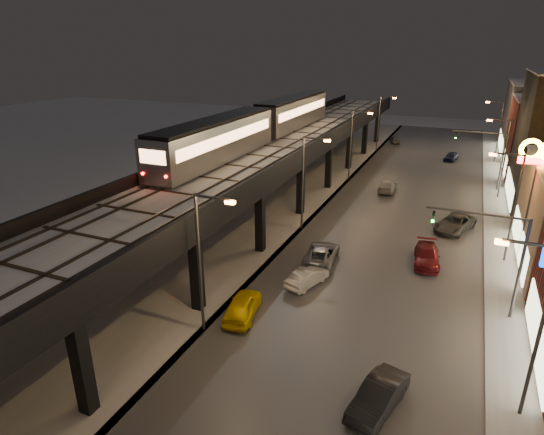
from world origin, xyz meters
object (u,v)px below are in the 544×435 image
(car_mid_silver, at_px, (321,254))
(car_far_white, at_px, (395,140))
(subway_train, at_px, (261,123))
(car_near_white, at_px, (307,278))
(car_onc_dark, at_px, (455,224))
(car_onc_white, at_px, (427,256))
(car_onc_red, at_px, (451,157))
(car_taxi, at_px, (243,307))
(car_mid_dark, at_px, (387,186))
(car_onc_silver, at_px, (378,397))

(car_mid_silver, relative_size, car_far_white, 1.43)
(subway_train, xyz_separation_m, car_near_white, (11.92, -17.91, -7.85))
(subway_train, xyz_separation_m, car_onc_dark, (21.36, -2.41, -7.74))
(car_far_white, relative_size, car_onc_white, 0.77)
(car_mid_silver, bearing_deg, car_onc_dark, -136.83)
(car_far_white, xyz_separation_m, car_onc_red, (10.03, -9.77, 0.02))
(car_taxi, xyz_separation_m, car_onc_white, (10.26, 12.72, -0.07))
(subway_train, bearing_deg, car_taxi, -68.18)
(car_mid_silver, height_order, car_mid_dark, car_mid_silver)
(car_taxi, xyz_separation_m, car_onc_silver, (9.72, -4.60, -0.03))
(car_mid_dark, xyz_separation_m, car_onc_red, (6.18, 19.41, -0.04))
(car_taxi, bearing_deg, car_onc_silver, 143.50)
(car_mid_dark, bearing_deg, car_onc_red, -110.15)
(subway_train, distance_m, car_mid_silver, 19.68)
(car_taxi, bearing_deg, car_onc_red, -112.47)
(subway_train, xyz_separation_m, car_onc_silver, (19.10, -28.05, -7.77))
(car_near_white, distance_m, car_far_white, 54.69)
(car_mid_dark, distance_m, car_far_white, 29.43)
(car_far_white, bearing_deg, car_onc_silver, 78.88)
(car_taxi, bearing_deg, car_near_white, -125.71)
(car_near_white, height_order, car_mid_dark, car_mid_dark)
(car_mid_silver, bearing_deg, car_far_white, -93.93)
(subway_train, relative_size, car_mid_dark, 8.39)
(car_taxi, bearing_deg, car_mid_dark, -108.32)
(subway_train, distance_m, car_onc_red, 34.16)
(subway_train, height_order, car_far_white, subway_train)
(car_taxi, height_order, car_onc_white, car_taxi)
(car_onc_red, bearing_deg, car_near_white, -87.32)
(car_taxi, bearing_deg, car_onc_dark, -130.80)
(subway_train, relative_size, car_onc_red, 10.40)
(subway_train, bearing_deg, car_mid_dark, 29.59)
(car_mid_dark, bearing_deg, car_taxi, 80.36)
(car_near_white, bearing_deg, car_mid_dark, -75.93)
(car_onc_silver, height_order, car_onc_white, car_onc_silver)
(car_onc_silver, distance_m, car_onc_dark, 25.74)
(car_mid_silver, distance_m, car_onc_red, 41.46)
(car_mid_silver, bearing_deg, car_onc_red, -107.29)
(car_mid_dark, bearing_deg, car_far_white, -84.97)
(car_mid_dark, height_order, car_onc_silver, car_onc_silver)
(car_near_white, relative_size, car_far_white, 1.08)
(car_near_white, bearing_deg, car_taxi, 82.60)
(car_mid_silver, height_order, car_onc_red, car_mid_silver)
(car_onc_dark, relative_size, car_onc_white, 1.14)
(car_far_white, xyz_separation_m, car_onc_silver, (9.68, -64.77, 0.10))
(car_mid_silver, distance_m, car_far_white, 50.55)
(car_near_white, xyz_separation_m, car_onc_white, (7.73, 7.18, 0.04))
(car_mid_dark, relative_size, car_onc_silver, 1.05)
(car_mid_silver, xyz_separation_m, car_mid_dark, (1.56, 21.32, -0.05))
(car_far_white, height_order, car_onc_dark, car_onc_dark)
(car_near_white, distance_m, car_onc_red, 45.49)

